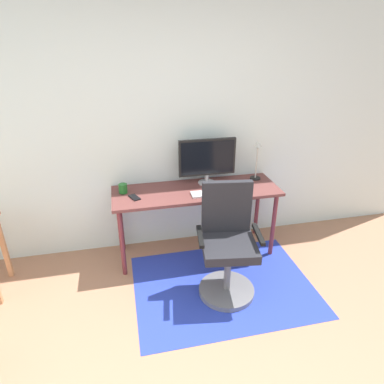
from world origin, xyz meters
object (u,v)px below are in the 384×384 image
Objects in this scene: desk at (196,197)px; coffee_cup at (123,188)px; keyboard at (213,193)px; desk_lamp at (257,156)px; monitor at (207,159)px; office_chair at (227,249)px; computer_mouse at (239,188)px; cell_phone at (134,197)px.

coffee_cup is at bearing 173.06° from desk.
desk_lamp is (0.54, 0.26, 0.25)m from keyboard.
monitor is at bearing 43.24° from desk.
keyboard is 0.42× the size of office_chair.
computer_mouse reaches higher than keyboard.
office_chair is (-0.28, -0.55, -0.32)m from computer_mouse.
cell_phone is (-0.76, -0.19, -0.27)m from monitor.
desk is 15.98× the size of computer_mouse.
keyboard is at bearing -154.09° from desk_lamp.
monitor is 5.62× the size of computer_mouse.
computer_mouse is at bearing -12.13° from desk.
coffee_cup is 0.09× the size of office_chair.
computer_mouse is 0.42m from desk_lamp.
desk_lamp is (0.68, 0.14, 0.34)m from desk.
monitor is (0.14, 0.13, 0.35)m from desk.
coffee_cup is 0.22× the size of desk_lamp.
office_chair reaches higher than keyboard.
cell_phone is at bearing -166.16° from monitor.
computer_mouse is 0.69m from office_chair.
keyboard is at bearing -172.36° from computer_mouse.
desk is at bearing -17.97° from cell_phone.
computer_mouse is 0.10× the size of office_chair.
computer_mouse is at bearing -139.24° from desk_lamp.
desk_lamp is (1.30, 0.19, 0.25)m from cell_phone.
cell_phone is (0.10, -0.14, -0.04)m from coffee_cup.
desk is 11.87× the size of cell_phone.
cell_phone is at bearing -54.68° from coffee_cup.
coffee_cup is (-0.86, -0.05, -0.22)m from monitor.
desk is 3.95× the size of desk_lamp.
monitor reaches higher than keyboard.
computer_mouse reaches higher than desk.
keyboard is at bearing -28.54° from cell_phone.
monitor reaches higher than desk.
cell_phone is at bearing 174.34° from keyboard.
desk is 18.22× the size of coffee_cup.
monitor is 0.89m from coffee_cup.
coffee_cup reaches higher than keyboard.
monitor is 6.40× the size of coffee_cup.
office_chair is (0.13, -0.64, -0.22)m from desk.
desk is 0.77m from desk_lamp.
desk is at bearing -6.94° from coffee_cup.
keyboard is at bearing -14.12° from coffee_cup.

